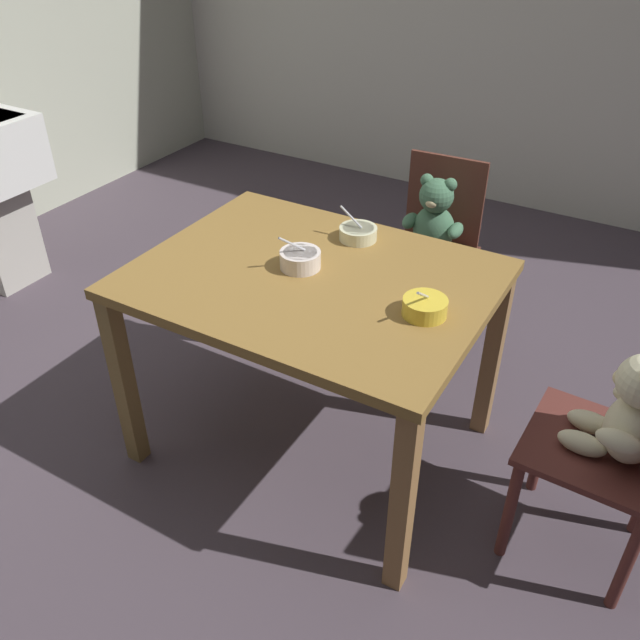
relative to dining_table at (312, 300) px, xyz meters
The scene contains 7 objects.
ground_plane 0.67m from the dining_table, ahead, with size 5.20×5.20×0.04m.
dining_table is the anchor object (origin of this frame).
teddy_chair_far_center 0.89m from the dining_table, 85.04° to the left, with size 0.39×0.42×0.82m.
teddy_chair_near_right 1.02m from the dining_table, ahead, with size 0.42×0.40×0.90m.
porridge_bowl_cream_far_center 0.32m from the dining_table, 87.31° to the left, with size 0.14×0.13×0.11m.
porridge_bowl_yellow_near_right 0.42m from the dining_table, ahead, with size 0.13×0.14×0.12m.
porridge_bowl_white_center 0.14m from the dining_table, 160.49° to the left, with size 0.13×0.13×0.12m.
Camera 1 is at (0.96, -1.59, 1.84)m, focal length 37.42 mm.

